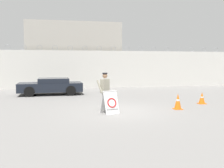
% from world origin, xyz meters
% --- Properties ---
extents(ground_plane, '(90.00, 90.00, 0.00)m').
position_xyz_m(ground_plane, '(0.00, 0.00, 0.00)').
color(ground_plane, gray).
extents(perimeter_wall, '(36.00, 0.30, 3.82)m').
position_xyz_m(perimeter_wall, '(0.00, 11.15, 1.69)').
color(perimeter_wall, silver).
rests_on(perimeter_wall, ground_plane).
extents(building_block, '(8.90, 7.03, 6.12)m').
position_xyz_m(building_block, '(-1.49, 15.46, 3.06)').
color(building_block, '#B2ADA3').
rests_on(building_block, ground_plane).
extents(barricade_sign, '(0.81, 0.86, 1.03)m').
position_xyz_m(barricade_sign, '(-0.55, -0.57, 0.51)').
color(barricade_sign, white).
rests_on(barricade_sign, ground_plane).
extents(security_guard, '(0.67, 0.49, 1.80)m').
position_xyz_m(security_guard, '(-0.67, 0.18, 1.01)').
color(security_guard, '#514C42').
rests_on(security_guard, ground_plane).
extents(traffic_cone_near, '(0.41, 0.41, 0.64)m').
position_xyz_m(traffic_cone_near, '(4.95, 1.10, 0.32)').
color(traffic_cone_near, orange).
rests_on(traffic_cone_near, ground_plane).
extents(traffic_cone_mid, '(0.40, 0.40, 0.78)m').
position_xyz_m(traffic_cone_mid, '(2.90, -0.17, 0.39)').
color(traffic_cone_mid, orange).
rests_on(traffic_cone_mid, ground_plane).
extents(parked_car_front_coupe, '(4.48, 2.15, 1.18)m').
position_xyz_m(parked_car_front_coupe, '(-3.45, 6.87, 0.62)').
color(parked_car_front_coupe, black).
rests_on(parked_car_front_coupe, ground_plane).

